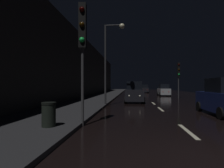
# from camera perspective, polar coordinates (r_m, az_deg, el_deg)

# --- Properties ---
(ground) EXTENTS (25.13, 84.00, 0.02)m
(ground) POSITION_cam_1_polar(r_m,az_deg,el_deg) (28.64, 10.32, -3.85)
(ground) COLOR black
(sidewalk_left) EXTENTS (4.40, 84.00, 0.15)m
(sidewalk_left) POSITION_cam_1_polar(r_m,az_deg,el_deg) (28.87, -2.40, -3.66)
(sidewalk_left) COLOR #28282B
(sidewalk_left) RESTS_ON ground
(building_facade_left) EXTENTS (0.80, 63.00, 8.40)m
(building_facade_left) POSITION_cam_1_polar(r_m,az_deg,el_deg) (26.05, -9.23, 5.07)
(building_facade_left) COLOR #2D2B28
(building_facade_left) RESTS_ON ground
(lane_centerline) EXTENTS (0.16, 12.53, 0.01)m
(lane_centerline) POSITION_cam_1_polar(r_m,az_deg,el_deg) (12.82, 15.68, -8.10)
(lane_centerline) COLOR beige
(lane_centerline) RESTS_ON ground
(traffic_light_far_right) EXTENTS (0.32, 0.46, 4.71)m
(traffic_light_far_right) POSITION_cam_1_polar(r_m,az_deg,el_deg) (25.00, 20.42, 3.49)
(traffic_light_far_right) COLOR #38383A
(traffic_light_far_right) RESTS_ON ground
(traffic_light_near_left) EXTENTS (0.34, 0.47, 5.20)m
(traffic_light_near_left) POSITION_cam_1_polar(r_m,az_deg,el_deg) (7.95, -9.37, 14.75)
(traffic_light_near_left) COLOR #38383A
(traffic_light_near_left) RESTS_ON ground
(streetlamp_overhead) EXTENTS (1.70, 0.44, 6.89)m
(streetlamp_overhead) POSITION_cam_1_polar(r_m,az_deg,el_deg) (15.28, -0.34, 10.42)
(streetlamp_overhead) COLOR #2D2D30
(streetlamp_overhead) RESTS_ON ground
(trash_bin_curbside) EXTENTS (0.55, 0.55, 0.93)m
(trash_bin_curbside) POSITION_cam_1_polar(r_m,az_deg,el_deg) (7.35, -19.49, -9.08)
(trash_bin_curbside) COLOR black
(trash_bin_curbside) RESTS_ON sidewalk_left
(car_approaching_headlights) EXTENTS (1.93, 4.18, 2.11)m
(car_approaching_headlights) POSITION_cam_1_polar(r_m,az_deg,el_deg) (18.45, 7.07, -2.75)
(car_approaching_headlights) COLOR black
(car_approaching_headlights) RESTS_ON ground
(car_parked_right_far) EXTENTS (1.76, 3.80, 1.92)m
(car_parked_right_far) POSITION_cam_1_polar(r_m,az_deg,el_deg) (30.79, 16.15, -1.95)
(car_parked_right_far) COLOR #A5A8AD
(car_parked_right_far) RESTS_ON ground
(car_distant_taillights) EXTENTS (1.72, 3.72, 1.87)m
(car_distant_taillights) POSITION_cam_1_polar(r_m,az_deg,el_deg) (42.42, 10.39, -1.54)
(car_distant_taillights) COLOR black
(car_distant_taillights) RESTS_ON ground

